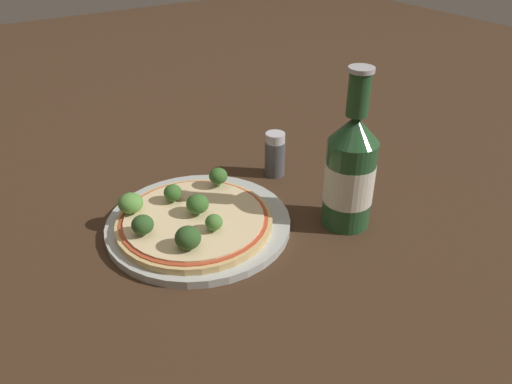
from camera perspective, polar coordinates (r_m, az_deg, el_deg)
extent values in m
plane|color=#3D2819|center=(0.76, -6.41, -2.93)|extent=(3.00, 3.00, 0.00)
cylinder|color=#B2B7B2|center=(0.74, -6.56, -3.60)|extent=(0.27, 0.27, 0.01)
cylinder|color=tan|center=(0.72, -7.03, -3.38)|extent=(0.22, 0.22, 0.01)
cylinder|color=#B74728|center=(0.72, -7.06, -3.01)|extent=(0.21, 0.21, 0.00)
cylinder|color=beige|center=(0.72, -7.07, -2.93)|extent=(0.20, 0.20, 0.00)
cylinder|color=#7A9E5B|center=(0.72, -6.64, -2.18)|extent=(0.01, 0.01, 0.01)
ellipsoid|color=#386628|center=(0.71, -6.70, -1.36)|extent=(0.03, 0.03, 0.03)
cylinder|color=#7A9E5B|center=(0.69, -12.72, -4.43)|extent=(0.01, 0.01, 0.01)
ellipsoid|color=#2D5123|center=(0.69, -12.83, -3.66)|extent=(0.03, 0.03, 0.03)
cylinder|color=#7A9E5B|center=(0.74, -14.03, -1.98)|extent=(0.01, 0.01, 0.01)
ellipsoid|color=#568E3D|center=(0.74, -14.14, -1.23)|extent=(0.04, 0.04, 0.03)
cylinder|color=#7A9E5B|center=(0.66, -7.71, -6.04)|extent=(0.01, 0.01, 0.01)
ellipsoid|color=#2D5123|center=(0.65, -7.79, -5.20)|extent=(0.03, 0.03, 0.03)
cylinder|color=#7A9E5B|center=(0.75, -9.42, -0.79)|extent=(0.01, 0.01, 0.01)
ellipsoid|color=#386628|center=(0.75, -9.49, -0.07)|extent=(0.03, 0.03, 0.02)
cylinder|color=#7A9E5B|center=(0.68, -4.80, -4.14)|extent=(0.01, 0.01, 0.01)
ellipsoid|color=#477A33|center=(0.68, -4.84, -3.46)|extent=(0.02, 0.02, 0.02)
cylinder|color=#7A9E5B|center=(0.78, -4.30, 1.04)|extent=(0.01, 0.01, 0.01)
ellipsoid|color=#386628|center=(0.78, -4.34, 1.85)|extent=(0.03, 0.03, 0.03)
cylinder|color=#234C28|center=(0.72, 10.55, 0.96)|extent=(0.07, 0.07, 0.13)
cylinder|color=beige|center=(0.72, 10.57, 1.15)|extent=(0.07, 0.07, 0.06)
cone|color=#234C28|center=(0.68, 11.24, 7.12)|extent=(0.07, 0.07, 0.04)
cylinder|color=#234C28|center=(0.67, 11.67, 10.90)|extent=(0.03, 0.03, 0.06)
cylinder|color=#B2B2B7|center=(0.66, 11.98, 13.55)|extent=(0.03, 0.03, 0.01)
cylinder|color=#4C4C51|center=(0.86, 2.16, 3.88)|extent=(0.03, 0.03, 0.06)
cylinder|color=silver|center=(0.84, 2.22, 6.23)|extent=(0.03, 0.03, 0.02)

